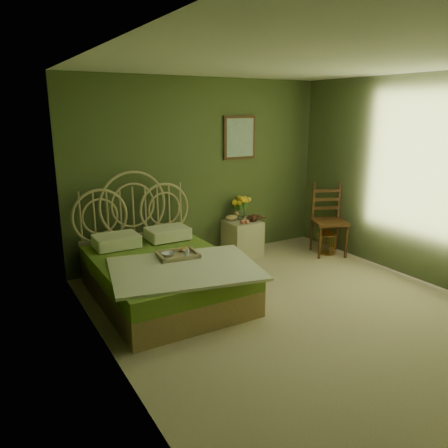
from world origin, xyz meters
TOP-DOWN VIEW (x-y plane):
  - floor at (0.00, 0.00)m, footprint 4.50×4.50m
  - ceiling at (0.00, 0.00)m, footprint 4.50×4.50m
  - wall_back at (0.00, 2.25)m, footprint 4.00×0.00m
  - wall_left at (-2.00, 0.00)m, footprint 0.00×4.50m
  - wall_right at (2.00, 0.00)m, footprint 0.00×4.50m
  - wall_art at (0.64, 2.22)m, footprint 0.54×0.04m
  - bed at (-1.10, 1.15)m, footprint 1.76×2.22m
  - nightstand at (0.54, 1.98)m, footprint 0.48×0.49m
  - chair at (1.70, 1.43)m, footprint 0.63×0.63m
  - birdcage at (1.70, 1.37)m, footprint 0.27×0.27m
  - book_lower at (0.72, 1.98)m, footprint 0.23×0.25m
  - book_upper at (0.72, 1.98)m, footprint 0.20×0.26m
  - cereal_bowl at (-1.06, 1.06)m, footprint 0.17×0.17m
  - coffee_cup at (-0.88, 0.95)m, footprint 0.08×0.08m

SIDE VIEW (x-z plane):
  - floor at x=0.00m, z-range 0.00..0.00m
  - birdcage at x=1.70m, z-range 0.00..0.41m
  - bed at x=-1.10m, z-range -0.39..0.99m
  - nightstand at x=0.54m, z-range -0.13..0.83m
  - book_lower at x=0.72m, z-range 0.53..0.55m
  - cereal_bowl at x=-1.06m, z-range 0.53..0.57m
  - book_upper at x=0.72m, z-range 0.55..0.57m
  - coffee_cup at x=-0.88m, z-range 0.53..0.60m
  - chair at x=1.70m, z-range 0.06..1.13m
  - wall_back at x=0.00m, z-range -0.70..3.30m
  - wall_left at x=-2.00m, z-range -0.95..3.55m
  - wall_right at x=2.00m, z-range -0.95..3.55m
  - wall_art at x=0.64m, z-range 1.43..2.07m
  - ceiling at x=0.00m, z-range 2.60..2.60m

